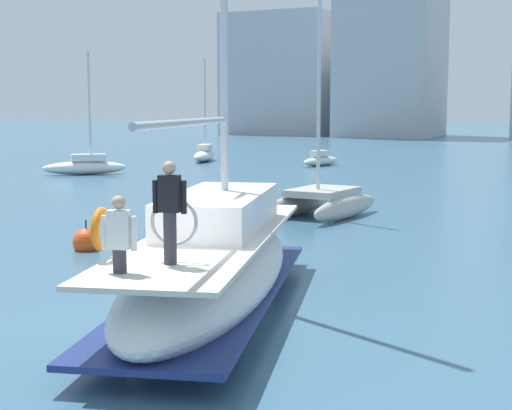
% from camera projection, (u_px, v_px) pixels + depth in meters
% --- Properties ---
extents(ground_plane, '(400.00, 400.00, 0.00)m').
position_uv_depth(ground_plane, '(179.00, 328.00, 13.65)').
color(ground_plane, '#38607A').
extents(main_sailboat, '(4.83, 9.89, 12.67)m').
position_uv_depth(main_sailboat, '(213.00, 263.00, 14.78)').
color(main_sailboat, white).
rests_on(main_sailboat, ground).
extents(moored_sloop_far, '(2.89, 5.10, 7.77)m').
position_uv_depth(moored_sloop_far, '(322.00, 200.00, 27.46)').
color(moored_sloop_far, '#B7B2A8').
rests_on(moored_sloop_far, ground).
extents(moored_catamaran, '(4.39, 3.96, 6.98)m').
position_uv_depth(moored_catamaran, '(85.00, 165.00, 44.63)').
color(moored_catamaran, white).
rests_on(moored_catamaran, ground).
extents(moored_cutter_left, '(1.80, 3.92, 5.75)m').
position_uv_depth(moored_cutter_left, '(321.00, 159.00, 51.40)').
color(moored_cutter_left, silver).
rests_on(moored_cutter_left, ground).
extents(moored_cutter_right, '(2.52, 5.06, 7.31)m').
position_uv_depth(moored_cutter_right, '(204.00, 154.00, 55.57)').
color(moored_cutter_right, white).
rests_on(moored_cutter_right, ground).
extents(mooring_buoy, '(0.74, 0.74, 0.97)m').
position_uv_depth(mooring_buoy, '(86.00, 242.00, 21.06)').
color(mooring_buoy, '#EA4C19').
rests_on(mooring_buoy, ground).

